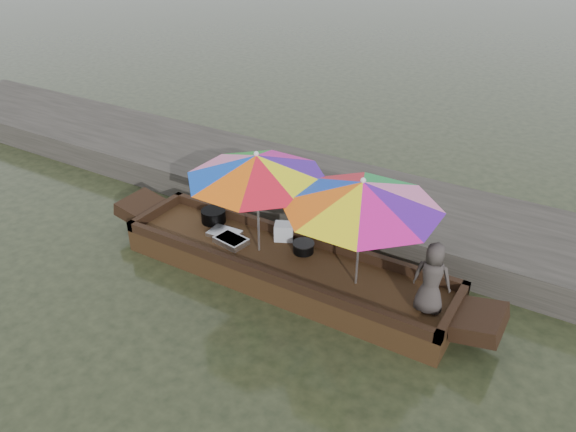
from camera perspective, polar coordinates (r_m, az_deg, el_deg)
The scene contains 11 objects.
water at distance 8.20m, azimuth -0.36°, elevation -6.38°, with size 80.00×80.00×0.00m, color black.
dock at distance 9.73m, azimuth 6.42°, elevation 1.39°, with size 22.00×2.20×0.50m, color #2D2B26.
boat_hull at distance 8.10m, azimuth -0.37°, elevation -5.38°, with size 4.94×1.20×0.35m, color #321F0F.
cooking_pot at distance 8.93m, azimuth -7.58°, elevation 0.02°, with size 0.39×0.39×0.20m, color black.
tray_crayfish at distance 8.36m, azimuth -5.81°, elevation -2.51°, with size 0.47×0.33×0.09m, color silver.
tray_scallop at distance 8.58m, azimuth -6.48°, elevation -1.76°, with size 0.47×0.33×0.06m, color silver.
charcoal_grill at distance 8.11m, azimuth 1.57°, elevation -3.25°, with size 0.30×0.30×0.14m, color black.
supply_bag at distance 8.38m, azimuth -0.40°, elevation -1.59°, with size 0.28×0.22×0.26m, color silver.
vendor at distance 7.01m, azimuth 14.42°, elevation -6.14°, with size 0.48×0.31×0.97m, color #3A3330.
umbrella_bow at distance 7.80m, azimuth -3.09°, elevation 1.30°, with size 1.97×1.97×1.55m, color #4414A5, non-canonical shape.
umbrella_stern at distance 7.15m, azimuth 7.25°, elevation -1.76°, with size 2.05×2.05×1.55m, color #5414A5, non-canonical shape.
Camera 1 is at (3.48, -5.65, 4.82)m, focal length 35.00 mm.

